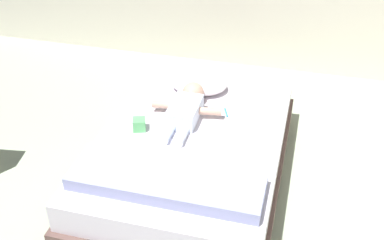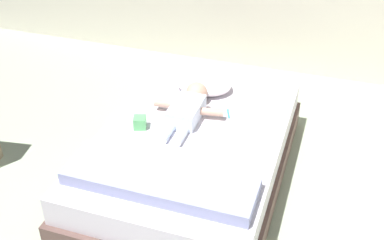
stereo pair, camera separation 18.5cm
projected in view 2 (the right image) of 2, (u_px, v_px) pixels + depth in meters
bed at (192, 156)px, 3.57m from camera, size 1.33×2.00×0.43m
pillow at (204, 84)px, 3.91m from camera, size 0.46×0.35×0.11m
baby at (188, 107)px, 3.59m from camera, size 0.54×0.69×0.17m
toothbrush at (228, 113)px, 3.64m from camera, size 0.06×0.13×0.02m
blanket at (160, 181)px, 2.93m from camera, size 1.20×0.37×0.09m
toy_block at (140, 122)px, 3.46m from camera, size 0.11×0.11×0.09m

